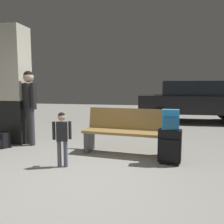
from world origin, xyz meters
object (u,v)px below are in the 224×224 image
object	(u,v)px
structural_pillar	(15,86)
adult	(29,100)
backpack_bright	(171,120)
child	(62,134)
suitcase	(170,146)
parked_car_near	(194,100)
bench	(124,131)
backpack_dark_floor	(3,140)

from	to	relation	value
structural_pillar	adult	world-z (taller)	structural_pillar
backpack_bright	adult	bearing A→B (deg)	166.65
child	adult	distance (m)	1.86
suitcase	adult	distance (m)	3.23
parked_car_near	suitcase	bearing A→B (deg)	-102.12
structural_pillar	backpack_bright	bearing A→B (deg)	-14.60
structural_pillar	bench	distance (m)	2.85
bench	adult	distance (m)	2.30
structural_pillar	adult	size ratio (longest dim) A/B	1.61
structural_pillar	backpack_dark_floor	world-z (taller)	structural_pillar
backpack_bright	child	xyz separation A→B (m)	(-1.75, -0.51, -0.21)
suitcase	parked_car_near	size ratio (longest dim) A/B	0.15
suitcase	parked_car_near	bearing A→B (deg)	77.88
backpack_dark_floor	parked_car_near	xyz separation A→B (m)	(4.59, 4.68, 0.64)
backpack_bright	parked_car_near	distance (m)	5.17
backpack_dark_floor	suitcase	bearing A→B (deg)	-6.06
child	parked_car_near	bearing A→B (deg)	63.02
structural_pillar	backpack_bright	xyz separation A→B (m)	(3.53, -0.92, -0.57)
child	suitcase	bearing A→B (deg)	16.21
structural_pillar	suitcase	bearing A→B (deg)	-14.60
bench	adult	world-z (taller)	adult
structural_pillar	parked_car_near	world-z (taller)	structural_pillar
backpack_dark_floor	adult	bearing A→B (deg)	38.45
adult	backpack_dark_floor	size ratio (longest dim) A/B	4.92
structural_pillar	adult	distance (m)	0.59
backpack_bright	parked_car_near	xyz separation A→B (m)	(1.08, 5.05, 0.03)
backpack_bright	child	world-z (taller)	backpack_bright
backpack_bright	suitcase	bearing A→B (deg)	150.32
bench	backpack_bright	xyz separation A→B (m)	(0.85, -0.47, 0.33)
parked_car_near	adult	bearing A→B (deg)	-133.79
backpack_bright	parked_car_near	bearing A→B (deg)	77.90
suitcase	adult	bearing A→B (deg)	166.65
parked_car_near	bench	bearing A→B (deg)	-112.93
backpack_dark_floor	backpack_bright	bearing A→B (deg)	-6.06
bench	structural_pillar	bearing A→B (deg)	170.49
backpack_bright	parked_car_near	world-z (taller)	parked_car_near
bench	suitcase	world-z (taller)	bench
adult	parked_car_near	size ratio (longest dim) A/B	0.41
backpack_dark_floor	child	bearing A→B (deg)	-26.52
adult	backpack_bright	bearing A→B (deg)	-13.35
bench	adult	size ratio (longest dim) A/B	0.98
parked_car_near	structural_pillar	bearing A→B (deg)	-138.13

